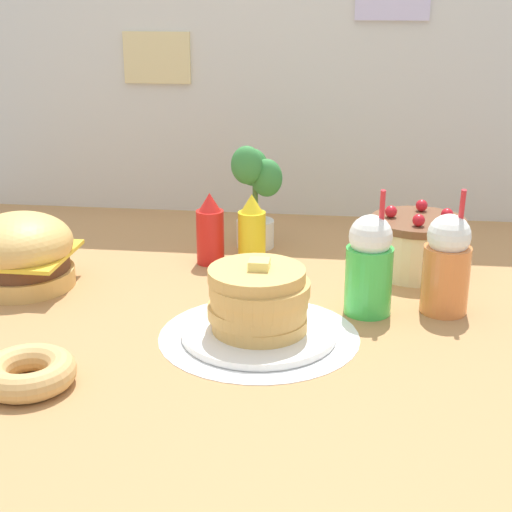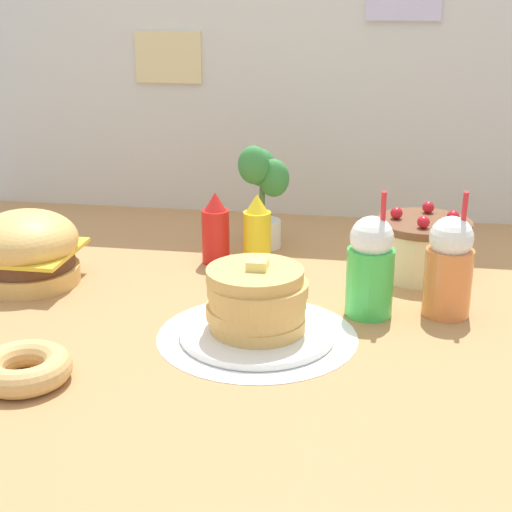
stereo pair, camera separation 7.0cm
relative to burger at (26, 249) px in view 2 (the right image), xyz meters
The scene contains 12 objects.
ground_plane 0.65m from the burger, 14.52° to the right, with size 2.29×2.01×0.02m, color #B27F4C.
back_wall 1.13m from the burger, 53.46° to the left, with size 2.29×0.04×1.06m.
doily_mat 0.75m from the burger, 19.40° to the right, with size 0.49×0.49×0.00m, color white.
burger is the anchor object (origin of this frame).
pancake_stack 0.75m from the burger, 19.45° to the right, with size 0.38×0.38×0.19m.
layer_cake 1.14m from the burger, 12.98° to the left, with size 0.28×0.28×0.20m.
ketchup_bottle 0.56m from the burger, 27.67° to the left, with size 0.08×0.08×0.22m.
mustard_bottle 0.68m from the burger, 22.55° to the left, with size 0.08×0.08×0.22m.
cream_soda_cup 0.97m from the burger, ahead, with size 0.12×0.12×0.33m.
orange_float_cup 1.17m from the burger, ahead, with size 0.12×0.12×0.33m.
donut_pink_glaze 0.61m from the burger, 65.77° to the right, with size 0.21×0.21×0.06m.
potted_plant 0.75m from the burger, 35.38° to the left, with size 0.16×0.13×0.34m.
Camera 2 is at (0.36, -1.76, 0.80)m, focal length 53.73 mm.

